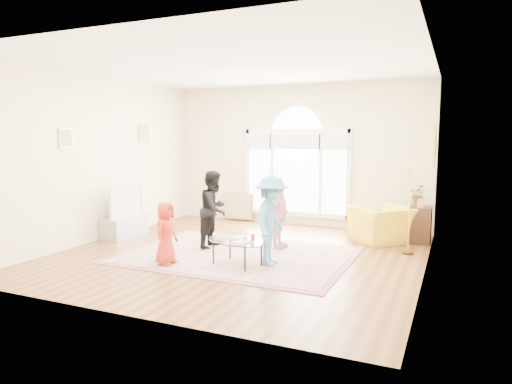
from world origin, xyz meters
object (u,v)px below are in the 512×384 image
at_px(tv_console, 125,227).
at_px(coffee_table, 237,241).
at_px(armchair, 383,224).
at_px(television, 124,202).
at_px(area_rug, 237,255).

xyz_separation_m(tv_console, coffee_table, (3.03, -0.99, 0.19)).
xyz_separation_m(coffee_table, armchair, (1.85, 2.61, -0.05)).
distance_m(tv_console, coffee_table, 3.20).
relative_size(coffee_table, armchair, 1.12).
xyz_separation_m(tv_console, armchair, (4.88, 1.62, 0.14)).
relative_size(television, coffee_table, 0.87).
distance_m(tv_console, television, 0.51).
relative_size(tv_console, television, 0.95).
xyz_separation_m(area_rug, armchair, (2.13, 2.02, 0.34)).
distance_m(tv_console, armchair, 5.15).
height_order(television, coffee_table, television).
height_order(area_rug, tv_console, tv_console).
distance_m(area_rug, television, 2.86).
xyz_separation_m(television, coffee_table, (3.03, -0.99, -0.32)).
relative_size(television, armchair, 0.98).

